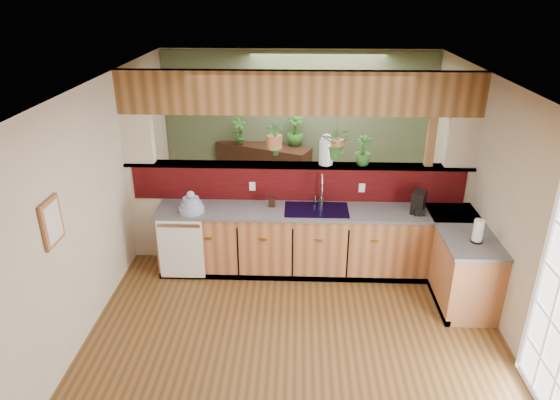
{
  "coord_description": "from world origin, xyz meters",
  "views": [
    {
      "loc": [
        0.0,
        -4.87,
        3.6
      ],
      "look_at": [
        -0.21,
        0.7,
        1.15
      ],
      "focal_mm": 32.0,
      "sensor_mm": 36.0,
      "label": 1
    }
  ],
  "objects_px": {
    "faucet": "(321,188)",
    "shelving_console": "(264,175)",
    "coffee_maker": "(419,203)",
    "glass_jar": "(326,149)",
    "paper_towel": "(478,231)",
    "dish_stack": "(191,205)",
    "soap_dispenser": "(272,200)"
  },
  "relations": [
    {
      "from": "coffee_maker",
      "to": "paper_towel",
      "type": "bearing_deg",
      "value": -32.49
    },
    {
      "from": "faucet",
      "to": "coffee_maker",
      "type": "height_order",
      "value": "faucet"
    },
    {
      "from": "dish_stack",
      "to": "soap_dispenser",
      "type": "height_order",
      "value": "dish_stack"
    },
    {
      "from": "soap_dispenser",
      "to": "paper_towel",
      "type": "distance_m",
      "value": 2.52
    },
    {
      "from": "soap_dispenser",
      "to": "coffee_maker",
      "type": "height_order",
      "value": "coffee_maker"
    },
    {
      "from": "dish_stack",
      "to": "soap_dispenser",
      "type": "relative_size",
      "value": 1.82
    },
    {
      "from": "faucet",
      "to": "paper_towel",
      "type": "height_order",
      "value": "faucet"
    },
    {
      "from": "coffee_maker",
      "to": "shelving_console",
      "type": "bearing_deg",
      "value": 157.45
    },
    {
      "from": "glass_jar",
      "to": "shelving_console",
      "type": "xyz_separation_m",
      "value": [
        -0.96,
        1.9,
        -1.1
      ]
    },
    {
      "from": "paper_towel",
      "to": "glass_jar",
      "type": "relative_size",
      "value": 0.71
    },
    {
      "from": "faucet",
      "to": "glass_jar",
      "type": "xyz_separation_m",
      "value": [
        0.06,
        0.22,
        0.46
      ]
    },
    {
      "from": "glass_jar",
      "to": "dish_stack",
      "type": "bearing_deg",
      "value": -163.95
    },
    {
      "from": "dish_stack",
      "to": "paper_towel",
      "type": "xyz_separation_m",
      "value": [
        3.37,
        -0.68,
        0.04
      ]
    },
    {
      "from": "soap_dispenser",
      "to": "glass_jar",
      "type": "relative_size",
      "value": 0.43
    },
    {
      "from": "soap_dispenser",
      "to": "shelving_console",
      "type": "xyz_separation_m",
      "value": [
        -0.26,
        2.19,
        -0.49
      ]
    },
    {
      "from": "faucet",
      "to": "glass_jar",
      "type": "relative_size",
      "value": 1.07
    },
    {
      "from": "dish_stack",
      "to": "soap_dispenser",
      "type": "bearing_deg",
      "value": 11.37
    },
    {
      "from": "faucet",
      "to": "glass_jar",
      "type": "bearing_deg",
      "value": 75.44
    },
    {
      "from": "soap_dispenser",
      "to": "paper_towel",
      "type": "xyz_separation_m",
      "value": [
        2.36,
        -0.88,
        0.04
      ]
    },
    {
      "from": "glass_jar",
      "to": "faucet",
      "type": "bearing_deg",
      "value": -104.56
    },
    {
      "from": "coffee_maker",
      "to": "shelving_console",
      "type": "distance_m",
      "value": 3.18
    },
    {
      "from": "faucet",
      "to": "coffee_maker",
      "type": "bearing_deg",
      "value": -8.74
    },
    {
      "from": "glass_jar",
      "to": "shelving_console",
      "type": "relative_size",
      "value": 0.25
    },
    {
      "from": "dish_stack",
      "to": "glass_jar",
      "type": "distance_m",
      "value": 1.88
    },
    {
      "from": "paper_towel",
      "to": "shelving_console",
      "type": "height_order",
      "value": "paper_towel"
    },
    {
      "from": "faucet",
      "to": "shelving_console",
      "type": "bearing_deg",
      "value": 113.14
    },
    {
      "from": "dish_stack",
      "to": "soap_dispenser",
      "type": "xyz_separation_m",
      "value": [
        1.02,
        0.2,
        0.0
      ]
    },
    {
      "from": "coffee_maker",
      "to": "paper_towel",
      "type": "relative_size",
      "value": 0.96
    },
    {
      "from": "faucet",
      "to": "shelving_console",
      "type": "xyz_separation_m",
      "value": [
        -0.9,
        2.12,
        -0.64
      ]
    },
    {
      "from": "shelving_console",
      "to": "glass_jar",
      "type": "bearing_deg",
      "value": -39.28
    },
    {
      "from": "soap_dispenser",
      "to": "paper_towel",
      "type": "height_order",
      "value": "paper_towel"
    },
    {
      "from": "faucet",
      "to": "coffee_maker",
      "type": "xyz_separation_m",
      "value": [
        1.23,
        -0.19,
        -0.11
      ]
    }
  ]
}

